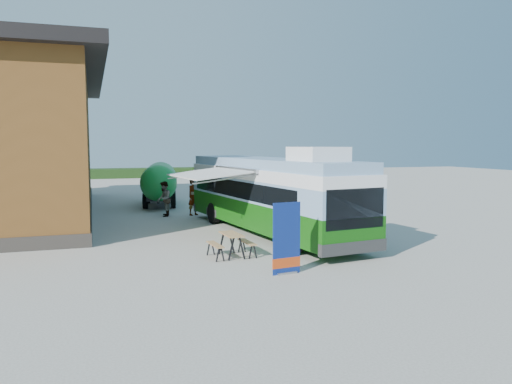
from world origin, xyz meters
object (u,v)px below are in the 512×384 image
object	(u,v)px
picnic_table	(231,239)
person_b	(164,199)
bus	(269,192)
person_a	(193,196)
banner	(287,245)
slurry_tanker	(160,181)

from	to	relation	value
picnic_table	person_b	size ratio (longest dim) A/B	0.80
bus	picnic_table	distance (m)	4.59
person_a	banner	bearing A→B (deg)	-122.15
person_a	slurry_tanker	distance (m)	4.84
bus	person_b	distance (m)	7.16
picnic_table	person_b	distance (m)	9.91
person_a	person_b	xyz separation A→B (m)	(-1.50, 0.02, -0.08)
person_b	bus	bearing A→B (deg)	39.12
banner	slurry_tanker	bearing A→B (deg)	86.54
picnic_table	person_a	distance (m)	9.89
picnic_table	person_a	size ratio (longest dim) A/B	0.73
bus	picnic_table	world-z (taller)	bus
person_b	person_a	bearing A→B (deg)	99.97
banner	picnic_table	xyz separation A→B (m)	(-0.90, 2.56, -0.26)
banner	slurry_tanker	world-z (taller)	slurry_tanker
person_b	slurry_tanker	distance (m)	4.72
person_a	picnic_table	bearing A→B (deg)	-127.12
bus	person_b	bearing A→B (deg)	110.68
slurry_tanker	person_a	bearing A→B (deg)	-67.73
picnic_table	bus	bearing A→B (deg)	50.40
bus	banner	xyz separation A→B (m)	(-1.69, -6.18, -0.87)
bus	person_a	distance (m)	6.56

